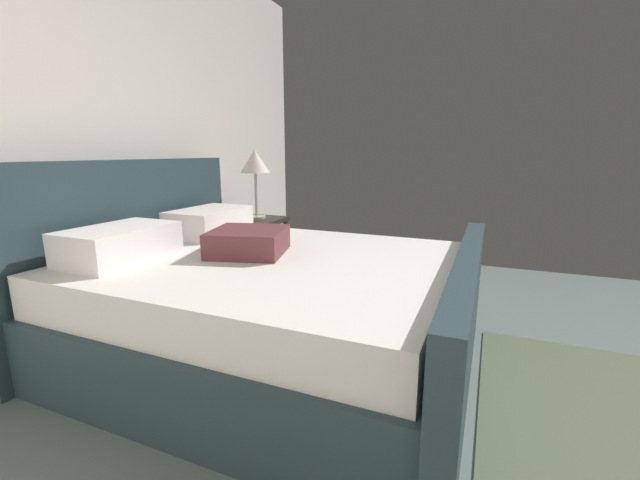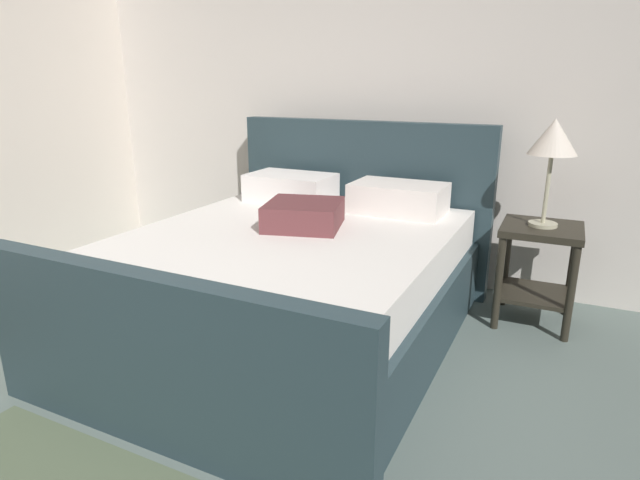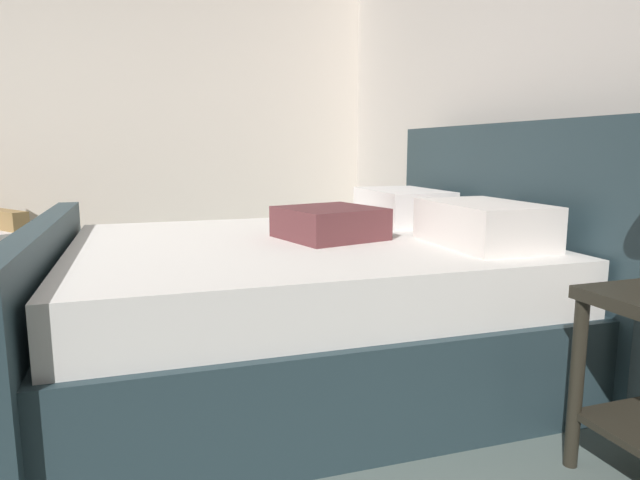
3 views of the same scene
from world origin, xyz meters
The scene contains 6 objects.
ground_plane centered at (0.00, 0.00, -0.01)m, with size 4.85×6.04×0.02m, color slate.
wall_back centered at (0.00, 3.08, 1.40)m, with size 4.97×0.12×2.80m, color silver.
bed centered at (-0.16, 1.84, 0.35)m, with size 1.84×2.20×1.14m.
nightstand_right centered at (1.06, 2.60, 0.40)m, with size 0.44×0.44×0.60m.
table_lamp_right centered at (1.06, 2.60, 1.08)m, with size 0.26×0.26×0.61m.
area_rug centered at (-0.16, 0.09, 0.01)m, with size 1.63×1.14×0.01m, color #546249.
Camera 1 is at (-2.07, 0.72, 1.19)m, focal length 22.65 mm.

